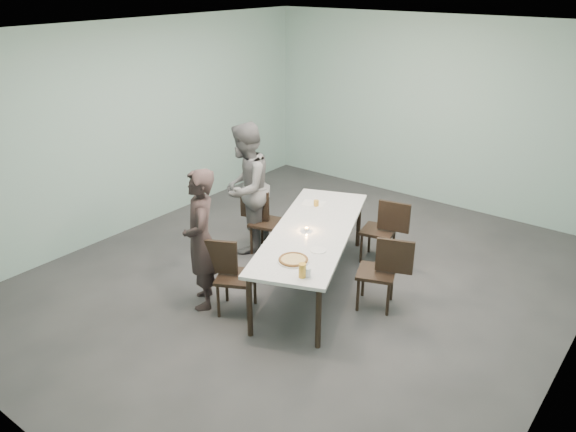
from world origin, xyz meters
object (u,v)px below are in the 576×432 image
Objects in this scene: diner_near at (201,240)px; water_tumbler at (307,272)px; diner_far at (245,188)px; side_plate at (318,250)px; chair_near_left at (229,271)px; pizza at (293,260)px; beer_glass at (302,270)px; chair_near_right at (384,268)px; chair_far_left at (262,217)px; chair_far_right at (385,227)px; table at (312,234)px; tealight at (306,229)px; amber_tumbler at (316,203)px.

diner_near is 1.35m from water_tumbler.
side_plate is at bearing 48.92° from diner_far.
side_plate is at bearing 11.03° from chair_near_left.
beer_glass is at bearing -37.95° from pizza.
chair_near_right is 9.67× the size of water_tumbler.
chair_near_right reaches higher than pizza.
water_tumbler is at bearing -66.80° from side_plate.
chair_far_left is at bearing 146.95° from diner_near.
chair_near_left and chair_far_left have the same top height.
diner_near reaches higher than chair_far_right.
diner_near is at bearing 3.01° from diner_far.
pizza reaches higher than table.
chair_far_left is at bearing 142.47° from water_tumbler.
diner_near is at bearing -147.97° from side_plate.
diner_near reaches higher than chair_near_left.
table is 49.09× the size of tealight.
diner_near is 1.49m from diner_far.
diner_near is at bearing 165.69° from chair_near_left.
table is 34.36× the size of amber_tumbler.
diner_near is (0.33, -1.46, 0.32)m from chair_far_left.
diner_far is at bearing 96.95° from chair_near_left.
table is 8.09× the size of pizza.
chair_near_left is 0.53× the size of diner_near.
diner_near is 29.44× the size of tealight.
table is at bearing -58.50° from amber_tumbler.
chair_near_right reaches higher than water_tumbler.
chair_near_right is 1.02m from tealight.
diner_far is 11.94× the size of beer_glass.
diner_near is (-1.15, -2.19, 0.32)m from chair_far_right.
chair_far_right is at bearing 30.35° from amber_tumbler.
chair_far_left is 0.49× the size of diner_far.
chair_near_left is at bearing 19.00° from chair_near_right.
water_tumbler is at bearing -28.91° from pizza.
chair_near_left is 1.75m from chair_near_right.
pizza is at bearing 33.04° from chair_near_right.
water_tumbler is 1.12× the size of amber_tumbler.
diner_near is 9.16× the size of side_plate.
chair_far_left reaches higher than pizza.
table is 1.54× the size of diner_far.
beer_glass reaches higher than tealight.
table is 3.16× the size of chair_far_right.
chair_near_left is 1.62m from diner_far.
pizza is 0.37m from side_plate.
chair_near_right reaches higher than amber_tumbler.
beer_glass is (0.27, -0.21, 0.06)m from pizza.
chair_far_right is 4.83× the size of side_plate.
chair_far_left is 0.46m from diner_far.
diner_far is at bearing 164.70° from tealight.
diner_near is 20.61× the size of amber_tumbler.
beer_glass reaches higher than chair_far_left.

